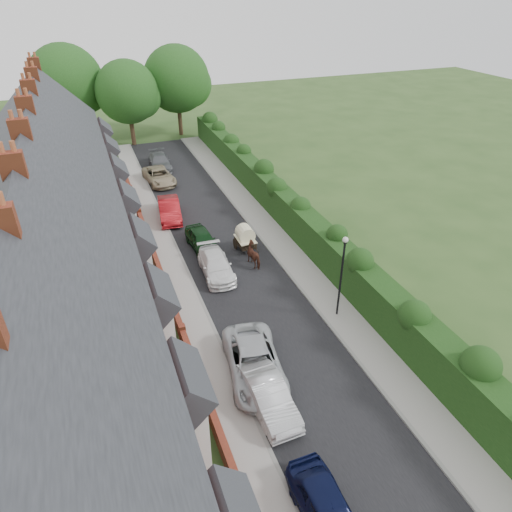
{
  "coord_description": "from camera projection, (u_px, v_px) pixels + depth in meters",
  "views": [
    {
      "loc": [
        -8.26,
        -13.58,
        16.63
      ],
      "look_at": [
        0.12,
        8.42,
        2.2
      ],
      "focal_mm": 32.0,
      "sensor_mm": 36.0,
      "label": 1
    }
  ],
  "objects": [
    {
      "name": "pavement_house_side",
      "position": [
        177.0,
        278.0,
        29.43
      ],
      "size": [
        1.7,
        58.0,
        0.12
      ],
      "primitive_type": "cube",
      "color": "#9B9893",
      "rests_on": "ground"
    },
    {
      "name": "kerb_hedge_side",
      "position": [
        276.0,
        258.0,
        31.52
      ],
      "size": [
        0.18,
        58.0,
        0.13
      ],
      "primitive_type": "cube",
      "color": "gray",
      "rests_on": "ground"
    },
    {
      "name": "pavement_hedge_side",
      "position": [
        289.0,
        255.0,
        31.84
      ],
      "size": [
        2.2,
        58.0,
        0.12
      ],
      "primitive_type": "cube",
      "color": "#9B9893",
      "rests_on": "ground"
    },
    {
      "name": "garden_wall_row",
      "position": [
        164.0,
        284.0,
        28.12
      ],
      "size": [
        0.35,
        40.35,
        1.1
      ],
      "color": "brown",
      "rests_on": "ground"
    },
    {
      "name": "car_navy",
      "position": [
        328.0,
        512.0,
        15.86
      ],
      "size": [
        1.75,
        4.3,
        1.46
      ],
      "primitive_type": "imported",
      "rotation": [
        0.0,
        0.0,
        0.01
      ],
      "color": "black",
      "rests_on": "ground"
    },
    {
      "name": "lamppost",
      "position": [
        342.0,
        267.0,
        24.51
      ],
      "size": [
        0.32,
        0.32,
        5.16
      ],
      "color": "black",
      "rests_on": "ground"
    },
    {
      "name": "ground",
      "position": [
        316.0,
        380.0,
        22.02
      ],
      "size": [
        140.0,
        140.0,
        0.0
      ],
      "primitive_type": "plane",
      "color": "#2D4C1E",
      "rests_on": "ground"
    },
    {
      "name": "car_beige",
      "position": [
        159.0,
        176.0,
        42.76
      ],
      "size": [
        2.78,
        5.11,
        1.36
      ],
      "primitive_type": "imported",
      "rotation": [
        0.0,
        0.0,
        0.11
      ],
      "color": "tan",
      "rests_on": "ground"
    },
    {
      "name": "car_red",
      "position": [
        169.0,
        210.0,
        36.4
      ],
      "size": [
        2.15,
        4.82,
        1.54
      ],
      "primitive_type": "imported",
      "rotation": [
        0.0,
        0.0,
        -0.11
      ],
      "color": "maroon",
      "rests_on": "ground"
    },
    {
      "name": "horse",
      "position": [
        255.0,
        255.0,
        30.5
      ],
      "size": [
        1.12,
        1.92,
        1.52
      ],
      "primitive_type": "imported",
      "rotation": [
        0.0,
        0.0,
        3.31
      ],
      "color": "#4E281C",
      "rests_on": "ground"
    },
    {
      "name": "terrace_row",
      "position": [
        54.0,
        244.0,
        24.34
      ],
      "size": [
        9.05,
        40.5,
        11.5
      ],
      "color": "maroon",
      "rests_on": "ground"
    },
    {
      "name": "horse_cart",
      "position": [
        245.0,
        237.0,
        31.86
      ],
      "size": [
        1.23,
        2.72,
        1.96
      ],
      "color": "black",
      "rests_on": "ground"
    },
    {
      "name": "car_silver_b",
      "position": [
        254.0,
        363.0,
        21.93
      ],
      "size": [
        3.38,
        5.83,
        1.53
      ],
      "primitive_type": "imported",
      "rotation": [
        0.0,
        0.0,
        -0.16
      ],
      "color": "silver",
      "rests_on": "ground"
    },
    {
      "name": "kerb_house_side",
      "position": [
        189.0,
        275.0,
        29.67
      ],
      "size": [
        0.18,
        58.0,
        0.13
      ],
      "primitive_type": "cube",
      "color": "gray",
      "rests_on": "ground"
    },
    {
      "name": "car_silver_a",
      "position": [
        268.0,
        395.0,
        20.32
      ],
      "size": [
        1.71,
        4.46,
        1.45
      ],
      "primitive_type": "imported",
      "rotation": [
        0.0,
        0.0,
        0.04
      ],
      "color": "silver",
      "rests_on": "ground"
    },
    {
      "name": "car_green",
      "position": [
        202.0,
        240.0,
        32.36
      ],
      "size": [
        1.9,
        4.2,
        1.4
      ],
      "primitive_type": "imported",
      "rotation": [
        0.0,
        0.0,
        0.06
      ],
      "color": "black",
      "rests_on": "ground"
    },
    {
      "name": "road",
      "position": [
        234.0,
        267.0,
        30.62
      ],
      "size": [
        6.0,
        58.0,
        0.02
      ],
      "primitive_type": "cube",
      "color": "black",
      "rests_on": "ground"
    },
    {
      "name": "car_white",
      "position": [
        216.0,
        265.0,
        29.56
      ],
      "size": [
        2.09,
        4.65,
        1.32
      ],
      "primitive_type": "imported",
      "rotation": [
        0.0,
        0.0,
        -0.05
      ],
      "color": "white",
      "rests_on": "ground"
    },
    {
      "name": "tree_far_right",
      "position": [
        180.0,
        80.0,
        53.27
      ],
      "size": [
        7.98,
        7.6,
        10.31
      ],
      "color": "#332316",
      "rests_on": "ground"
    },
    {
      "name": "car_grey",
      "position": [
        160.0,
        162.0,
        46.1
      ],
      "size": [
        2.21,
        4.92,
        1.4
      ],
      "primitive_type": "imported",
      "rotation": [
        0.0,
        0.0,
        -0.05
      ],
      "color": "#5C5F64",
      "rests_on": "ground"
    },
    {
      "name": "tree_far_left",
      "position": [
        130.0,
        93.0,
        50.16
      ],
      "size": [
        7.14,
        6.8,
        9.29
      ],
      "color": "#332316",
      "rests_on": "ground"
    },
    {
      "name": "hedge",
      "position": [
        314.0,
        231.0,
        31.58
      ],
      "size": [
        2.1,
        58.0,
        2.85
      ],
      "color": "black",
      "rests_on": "ground"
    },
    {
      "name": "tree_far_back",
      "position": [
        71.0,
        83.0,
        50.27
      ],
      "size": [
        8.4,
        8.0,
        10.82
      ],
      "color": "#332316",
      "rests_on": "ground"
    }
  ]
}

